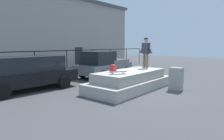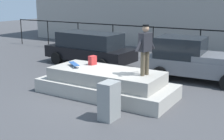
{
  "view_description": "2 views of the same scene",
  "coord_description": "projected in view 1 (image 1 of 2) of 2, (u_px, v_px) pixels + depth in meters",
  "views": [
    {
      "loc": [
        -8.35,
        -5.37,
        2.24
      ],
      "look_at": [
        0.1,
        1.57,
        0.86
      ],
      "focal_mm": 31.84,
      "sensor_mm": 36.0,
      "label": 1
    },
    {
      "loc": [
        5.57,
        -8.72,
        3.53
      ],
      "look_at": [
        -0.23,
        0.84,
        0.78
      ],
      "focal_mm": 48.62,
      "sensor_mm": 36.0,
      "label": 2
    }
  ],
  "objects": [
    {
      "name": "backpack",
      "position": [
        113.0,
        68.0,
        9.56
      ],
      "size": [
        0.25,
        0.32,
        0.35
      ],
      "primitive_type": "cube",
      "rotation": [
        0.0,
        0.0,
        1.36
      ],
      "color": "red",
      "rests_on": "concrete_ledge"
    },
    {
      "name": "concrete_ledge",
      "position": [
        130.0,
        81.0,
        10.05
      ],
      "size": [
        5.02,
        2.13,
        0.95
      ],
      "color": "#ADA89E",
      "rests_on": "ground_plane"
    },
    {
      "name": "ground_plane",
      "position": [
        135.0,
        89.0,
        10.06
      ],
      "size": [
        60.0,
        60.0,
        0.0
      ],
      "primitive_type": "plane",
      "color": "#424244"
    },
    {
      "name": "utility_box",
      "position": [
        176.0,
        79.0,
        9.86
      ],
      "size": [
        0.46,
        0.61,
        1.13
      ],
      "primitive_type": "cube",
      "rotation": [
        0.0,
        0.0,
        -0.03
      ],
      "color": "gray",
      "rests_on": "ground_plane"
    },
    {
      "name": "skateboarder",
      "position": [
        146.0,
        51.0,
        11.04
      ],
      "size": [
        0.34,
        0.95,
        1.68
      ],
      "color": "brown",
      "rests_on": "concrete_ledge"
    },
    {
      "name": "car_grey_pickup_mid",
      "position": [
        104.0,
        64.0,
        13.94
      ],
      "size": [
        4.51,
        2.25,
        1.82
      ],
      "color": "slate",
      "rests_on": "ground_plane"
    },
    {
      "name": "warehouse_building",
      "position": [
        5.0,
        31.0,
        18.84
      ],
      "size": [
        27.81,
        8.8,
        7.11
      ],
      "color": "gray",
      "rests_on": "ground_plane"
    },
    {
      "name": "fence_row",
      "position": [
        52.0,
        57.0,
        14.39
      ],
      "size": [
        24.06,
        0.06,
        1.85
      ],
      "color": "black",
      "rests_on": "ground_plane"
    },
    {
      "name": "skateboard",
      "position": [
        118.0,
        72.0,
        8.86
      ],
      "size": [
        0.76,
        0.62,
        0.12
      ],
      "color": "#264C8C",
      "rests_on": "concrete_ledge"
    },
    {
      "name": "car_black_hatchback_near",
      "position": [
        27.0,
        72.0,
        9.77
      ],
      "size": [
        4.9,
        2.32,
        1.69
      ],
      "color": "black",
      "rests_on": "ground_plane"
    }
  ]
}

